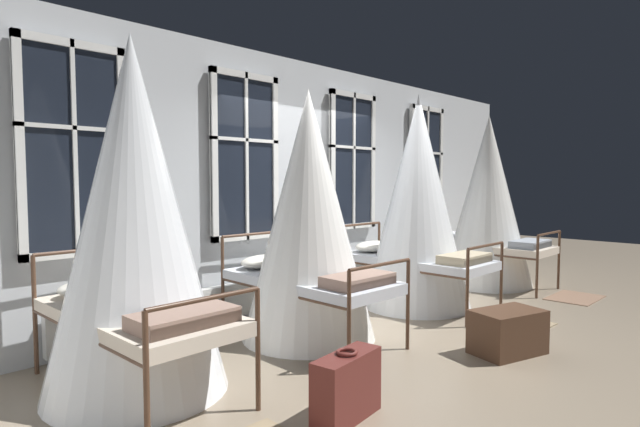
# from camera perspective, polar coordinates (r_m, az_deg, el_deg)

# --- Properties ---
(ground) EXTENTS (20.14, 20.14, 0.00)m
(ground) POSITION_cam_1_polar(r_m,az_deg,el_deg) (5.85, 6.74, -11.97)
(ground) COLOR gray
(back_wall_with_windows) EXTENTS (10.20, 0.10, 3.07)m
(back_wall_with_windows) POSITION_cam_1_polar(r_m,az_deg,el_deg) (6.52, -2.36, 3.30)
(back_wall_with_windows) COLOR silver
(back_wall_with_windows) RESTS_ON ground
(window_bank) EXTENTS (6.48, 0.10, 2.71)m
(window_bank) POSITION_cam_1_polar(r_m,az_deg,el_deg) (6.45, -1.62, -0.88)
(window_bank) COLOR black
(window_bank) RESTS_ON ground
(cot_first) EXTENTS (1.34, 1.88, 2.65)m
(cot_first) POSITION_cam_1_polar(r_m,az_deg,el_deg) (4.01, -20.03, -0.66)
(cot_first) COLOR #4C3323
(cot_first) RESTS_ON ground
(cot_second) EXTENTS (1.34, 1.88, 2.47)m
(cot_second) POSITION_cam_1_polar(r_m,az_deg,el_deg) (5.08, -1.29, -0.51)
(cot_second) COLOR #4C3323
(cot_second) RESTS_ON ground
(cot_third) EXTENTS (1.34, 1.87, 2.64)m
(cot_third) POSITION_cam_1_polar(r_m,az_deg,el_deg) (6.47, 10.81, 1.04)
(cot_third) COLOR #4C3323
(cot_third) RESTS_ON ground
(cot_fourth) EXTENTS (1.34, 1.87, 2.55)m
(cot_fourth) POSITION_cam_1_polar(r_m,az_deg,el_deg) (8.11, 18.17, 1.16)
(cot_fourth) COLOR #4C3323
(cot_fourth) RESTS_ON ground
(rug_third) EXTENTS (0.82, 0.59, 0.01)m
(rug_third) POSITION_cam_1_polar(r_m,az_deg,el_deg) (6.07, 21.08, -11.58)
(rug_third) COLOR #8E7A5B
(rug_third) RESTS_ON ground
(rug_fourth) EXTENTS (0.80, 0.56, 0.01)m
(rug_fourth) POSITION_cam_1_polar(r_m,az_deg,el_deg) (7.76, 26.55, -8.39)
(rug_fourth) COLOR brown
(rug_fourth) RESTS_ON ground
(suitcase_dark) EXTENTS (0.58, 0.28, 0.47)m
(suitcase_dark) POSITION_cam_1_polar(r_m,az_deg,el_deg) (3.56, 2.99, -18.72)
(suitcase_dark) COLOR #5B231E
(suitcase_dark) RESTS_ON ground
(travel_trunk) EXTENTS (0.73, 0.57, 0.40)m
(travel_trunk) POSITION_cam_1_polar(r_m,az_deg,el_deg) (5.08, 20.19, -12.28)
(travel_trunk) COLOR #472D1E
(travel_trunk) RESTS_ON ground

